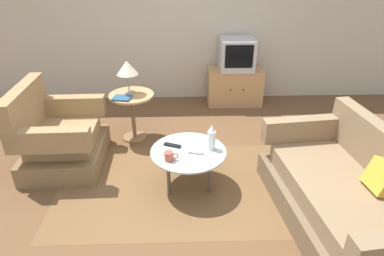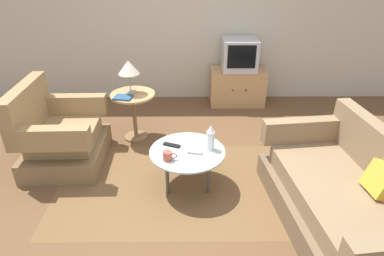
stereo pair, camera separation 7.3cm
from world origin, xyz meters
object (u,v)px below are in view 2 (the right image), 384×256
Objects in this scene: couch at (346,199)px; coffee_table at (187,154)px; tv_stand at (237,87)px; tv_remote_dark at (172,145)px; mug at (168,156)px; tv_remote_silver at (195,152)px; vase at (211,138)px; side_table at (134,106)px; armchair at (60,137)px; book at (123,97)px; television at (239,54)px; table_lamp at (129,68)px.

couch reaches higher than coffee_table.
tv_remote_dark is at bearing -114.74° from tv_stand.
tv_remote_dark is at bearing 84.75° from mug.
tv_remote_silver is at bearing 61.37° from couch.
side_table is at bearing 132.52° from vase.
tv_remote_silver is (-0.70, -2.17, 0.16)m from tv_stand.
armchair is 1.58× the size of side_table.
tv_remote_silver is (0.23, -0.14, 0.00)m from tv_remote_dark.
coffee_table is 1.19m from book.
armchair is at bearing 153.39° from mug.
couch is 3.59× the size of television.
side_table is 3.38× the size of tv_remote_dark.
vase reaches higher than tv_remote_silver.
armchair is at bearing -173.59° from tv_remote_dark.
television is (1.45, 1.09, 0.35)m from side_table.
mug is at bearing -49.76° from book.
table_lamp is at bearing 130.98° from side_table.
side_table is at bearing -41.57° from tv_remote_silver.
coffee_table is at bearing -110.13° from television.
book is at bearing -34.45° from tv_remote_silver.
tv_remote_dark and tv_remote_silver have the same top height.
tv_stand is 2.24m from tv_remote_dark.
mug is at bearing 37.33° from tv_remote_silver.
television is 3.76× the size of mug.
mug is (0.52, -1.21, -0.46)m from table_lamp.
tv_stand is 3.53× the size of book.
vase reaches higher than tv_remote_dark.
armchair is 4.13× the size of book.
tv_remote_dark is 0.77× the size of book.
vase is 0.46m from mug.
armchair is 1.52m from coffee_table.
television is 2.79× the size of tv_remote_dark.
vase is (0.23, 0.03, 0.17)m from coffee_table.
vase is 0.21m from tv_remote_silver.
side_table reaches higher than tv_remote_silver.
coffee_table is 1.22× the size of side_table.
side_table is 0.49m from table_lamp.
table_lamp reaches higher than coffee_table.
armchair reaches higher than tv_stand.
armchair is at bearing -143.39° from tv_stand.
mug reaches higher than coffee_table.
television is at bearing 75.34° from vase.
tv_remote_silver is at bearing -54.60° from table_lamp.
table_lamp is 2.74× the size of tv_remote_silver.
television reaches higher than tv_stand.
side_table is 1.85m from television.
vase is at bearing -104.59° from tv_stand.
vase is at bearing 13.52° from tv_remote_dark.
armchair is 1.75m from vase.
television reaches higher than armchair.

